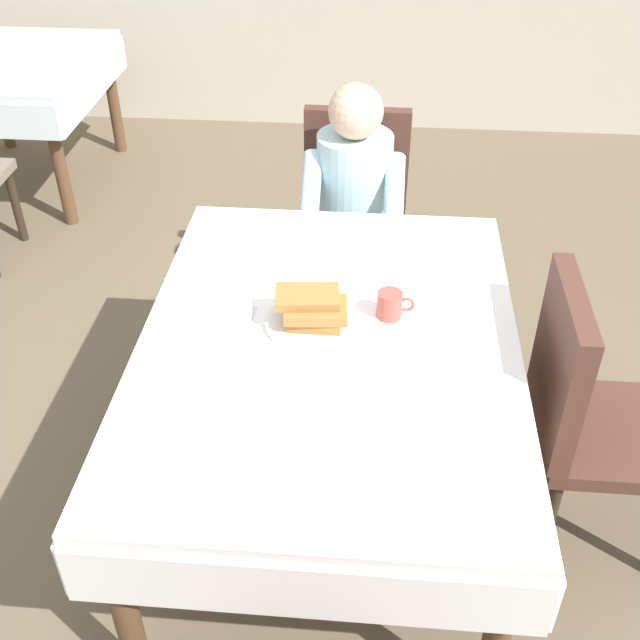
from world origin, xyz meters
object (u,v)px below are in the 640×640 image
(spoon_near_edge, at_px, (300,391))
(breakfast_stack, at_px, (313,308))
(diner_person, at_px, (353,196))
(dining_table_main, at_px, (329,362))
(fork_left_of_plate, at_px, (248,324))
(knife_right_of_plate, at_px, (376,331))
(cup_coffee, at_px, (390,305))
(chair_right_side, at_px, (584,407))
(background_table_far, at_px, (15,79))
(chair_diner, at_px, (354,208))
(plate_breakfast, at_px, (312,322))

(spoon_near_edge, bearing_deg, breakfast_stack, 79.78)
(diner_person, bearing_deg, dining_table_main, 88.80)
(diner_person, height_order, breakfast_stack, diner_person)
(dining_table_main, xyz_separation_m, fork_left_of_plate, (-0.25, 0.04, 0.09))
(knife_right_of_plate, bearing_deg, cup_coffee, -24.97)
(diner_person, xyz_separation_m, spoon_near_edge, (-0.08, -1.25, 0.07))
(diner_person, relative_size, spoon_near_edge, 7.47)
(dining_table_main, bearing_deg, chair_right_side, 0.00)
(diner_person, xyz_separation_m, knife_right_of_plate, (0.11, -0.97, 0.07))
(cup_coffee, bearing_deg, spoon_near_edge, -123.01)
(cup_coffee, xyz_separation_m, background_table_far, (-2.10, 2.20, -0.16))
(fork_left_of_plate, bearing_deg, dining_table_main, -94.16)
(diner_person, xyz_separation_m, breakfast_stack, (-0.07, -0.96, 0.14))
(cup_coffee, height_order, knife_right_of_plate, cup_coffee)
(dining_table_main, bearing_deg, chair_diner, 88.96)
(plate_breakfast, xyz_separation_m, background_table_far, (-1.87, 2.26, -0.13))
(breakfast_stack, bearing_deg, fork_left_of_plate, -176.27)
(plate_breakfast, distance_m, background_table_far, 2.93)
(background_table_far, bearing_deg, chair_diner, -30.55)
(chair_right_side, xyz_separation_m, spoon_near_edge, (-0.83, -0.24, 0.21))
(chair_right_side, distance_m, background_table_far, 3.56)
(dining_table_main, xyz_separation_m, chair_diner, (0.02, 1.17, -0.12))
(breakfast_stack, height_order, cup_coffee, breakfast_stack)
(chair_right_side, relative_size, knife_right_of_plate, 4.65)
(dining_table_main, relative_size, fork_left_of_plate, 8.47)
(chair_right_side, bearing_deg, chair_diner, -147.36)
(breakfast_stack, xyz_separation_m, cup_coffee, (0.23, 0.07, -0.02))
(plate_breakfast, relative_size, knife_right_of_plate, 1.40)
(chair_right_side, xyz_separation_m, breakfast_stack, (-0.82, 0.05, 0.27))
(fork_left_of_plate, bearing_deg, knife_right_of_plate, -84.47)
(chair_diner, bearing_deg, dining_table_main, 88.96)
(chair_diner, height_order, breakfast_stack, chair_diner)
(spoon_near_edge, distance_m, background_table_far, 3.17)
(chair_right_side, bearing_deg, breakfast_stack, -93.79)
(chair_diner, relative_size, fork_left_of_plate, 5.17)
(background_table_far, bearing_deg, knife_right_of_plate, -47.86)
(diner_person, xyz_separation_m, chair_right_side, (0.75, -1.01, -0.14))
(chair_right_side, height_order, background_table_far, chair_right_side)
(chair_diner, relative_size, breakfast_stack, 4.19)
(fork_left_of_plate, bearing_deg, plate_breakfast, -78.46)
(spoon_near_edge, height_order, background_table_far, spoon_near_edge)
(breakfast_stack, xyz_separation_m, background_table_far, (-1.87, 2.26, -0.18))
(chair_right_side, height_order, fork_left_of_plate, chair_right_side)
(plate_breakfast, relative_size, spoon_near_edge, 1.87)
(diner_person, bearing_deg, chair_diner, -90.00)
(chair_right_side, bearing_deg, background_table_far, -130.70)
(dining_table_main, height_order, chair_right_side, chair_right_side)
(chair_diner, xyz_separation_m, cup_coffee, (0.15, -1.05, 0.25))
(dining_table_main, height_order, knife_right_of_plate, knife_right_of_plate)
(plate_breakfast, height_order, knife_right_of_plate, plate_breakfast)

